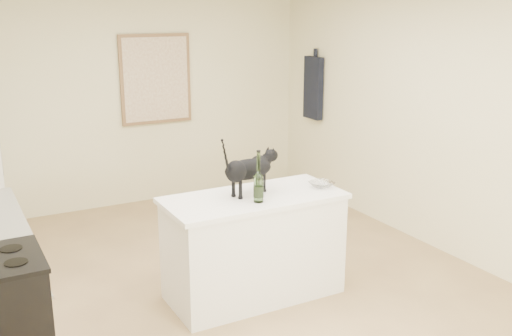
% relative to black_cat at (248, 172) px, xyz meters
% --- Properties ---
extents(floor, '(5.50, 5.50, 0.00)m').
position_rel_black_cat_xyz_m(floor, '(-0.08, 0.15, -1.09)').
color(floor, tan).
rests_on(floor, ground).
extents(wall_back, '(4.50, 0.00, 4.50)m').
position_rel_black_cat_xyz_m(wall_back, '(-0.08, 2.90, 0.21)').
color(wall_back, beige).
rests_on(wall_back, ground).
extents(wall_front, '(4.50, 0.00, 4.50)m').
position_rel_black_cat_xyz_m(wall_front, '(-0.08, -2.60, 0.21)').
color(wall_front, beige).
rests_on(wall_front, ground).
extents(wall_right, '(0.00, 5.50, 5.50)m').
position_rel_black_cat_xyz_m(wall_right, '(2.17, 0.15, 0.21)').
color(wall_right, beige).
rests_on(wall_right, ground).
extents(island_base, '(1.44, 0.67, 0.86)m').
position_rel_black_cat_xyz_m(island_base, '(0.02, -0.05, -0.66)').
color(island_base, white).
rests_on(island_base, floor).
extents(island_top, '(1.50, 0.70, 0.04)m').
position_rel_black_cat_xyz_m(island_top, '(0.02, -0.05, -0.21)').
color(island_top, white).
rests_on(island_top, island_base).
extents(artwork_frame, '(0.90, 0.03, 1.10)m').
position_rel_black_cat_xyz_m(artwork_frame, '(0.22, 2.87, 0.46)').
color(artwork_frame, brown).
rests_on(artwork_frame, wall_back).
extents(artwork_canvas, '(0.82, 0.00, 1.02)m').
position_rel_black_cat_xyz_m(artwork_canvas, '(0.22, 2.85, 0.46)').
color(artwork_canvas, beige).
rests_on(artwork_canvas, wall_back).
extents(hanging_garment, '(0.08, 0.34, 0.80)m').
position_rel_black_cat_xyz_m(hanging_garment, '(2.11, 2.20, 0.31)').
color(hanging_garment, black).
rests_on(hanging_garment, wall_right).
extents(black_cat, '(0.58, 0.32, 0.39)m').
position_rel_black_cat_xyz_m(black_cat, '(0.00, 0.00, 0.00)').
color(black_cat, black).
rests_on(black_cat, island_top).
extents(wine_bottle, '(0.08, 0.08, 0.37)m').
position_rel_black_cat_xyz_m(wine_bottle, '(-0.02, -0.21, -0.01)').
color(wine_bottle, '#325B24').
rests_on(wine_bottle, island_top).
extents(glass_bowl, '(0.23, 0.23, 0.05)m').
position_rel_black_cat_xyz_m(glass_bowl, '(0.65, -0.13, -0.17)').
color(glass_bowl, silver).
rests_on(glass_bowl, island_top).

